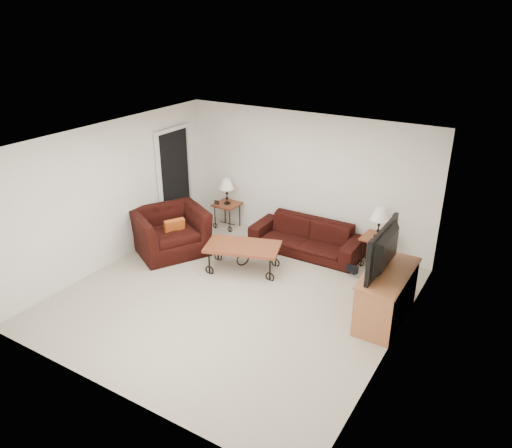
{
  "coord_description": "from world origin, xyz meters",
  "views": [
    {
      "loc": [
        3.77,
        -5.55,
        4.22
      ],
      "look_at": [
        0.0,
        0.7,
        1.0
      ],
      "focal_mm": 34.64,
      "sensor_mm": 36.0,
      "label": 1
    }
  ],
  "objects_px": {
    "side_table_left": "(227,215)",
    "side_table_right": "(376,251)",
    "backpack": "(355,264)",
    "sofa": "(306,237)",
    "tv_stand": "(386,296)",
    "coffee_table": "(243,258)",
    "television": "(390,250)",
    "lamp_left": "(227,191)",
    "lamp_right": "(379,223)",
    "armchair": "(170,231)"
  },
  "relations": [
    {
      "from": "lamp_left",
      "to": "side_table_left",
      "type": "bearing_deg",
      "value": 0.0
    },
    {
      "from": "backpack",
      "to": "lamp_left",
      "type": "bearing_deg",
      "value": 173.93
    },
    {
      "from": "lamp_left",
      "to": "lamp_right",
      "type": "bearing_deg",
      "value": 0.0
    },
    {
      "from": "lamp_left",
      "to": "lamp_right",
      "type": "xyz_separation_m",
      "value": [
        3.17,
        0.0,
        0.03
      ]
    },
    {
      "from": "side_table_left",
      "to": "lamp_right",
      "type": "xyz_separation_m",
      "value": [
        3.17,
        0.0,
        0.55
      ]
    },
    {
      "from": "television",
      "to": "side_table_right",
      "type": "bearing_deg",
      "value": -157.49
    },
    {
      "from": "lamp_left",
      "to": "coffee_table",
      "type": "bearing_deg",
      "value": -47.53
    },
    {
      "from": "side_table_left",
      "to": "tv_stand",
      "type": "bearing_deg",
      "value": -21.97
    },
    {
      "from": "sofa",
      "to": "tv_stand",
      "type": "height_order",
      "value": "tv_stand"
    },
    {
      "from": "coffee_table",
      "to": "backpack",
      "type": "height_order",
      "value": "coffee_table"
    },
    {
      "from": "lamp_left",
      "to": "lamp_right",
      "type": "distance_m",
      "value": 3.17
    },
    {
      "from": "sofa",
      "to": "tv_stand",
      "type": "distance_m",
      "value": 2.37
    },
    {
      "from": "television",
      "to": "armchair",
      "type": "bearing_deg",
      "value": -91.07
    },
    {
      "from": "side_table_right",
      "to": "tv_stand",
      "type": "xyz_separation_m",
      "value": [
        0.66,
        -1.55,
        0.12
      ]
    },
    {
      "from": "side_table_left",
      "to": "coffee_table",
      "type": "bearing_deg",
      "value": -47.53
    },
    {
      "from": "lamp_right",
      "to": "sofa",
      "type": "bearing_deg",
      "value": -171.98
    },
    {
      "from": "armchair",
      "to": "side_table_right",
      "type": "bearing_deg",
      "value": -37.36
    },
    {
      "from": "lamp_right",
      "to": "armchair",
      "type": "height_order",
      "value": "lamp_right"
    },
    {
      "from": "sofa",
      "to": "armchair",
      "type": "distance_m",
      "value": 2.52
    },
    {
      "from": "tv_stand",
      "to": "television",
      "type": "bearing_deg",
      "value": 180.0
    },
    {
      "from": "tv_stand",
      "to": "sofa",
      "type": "bearing_deg",
      "value": 144.83
    },
    {
      "from": "sofa",
      "to": "television",
      "type": "distance_m",
      "value": 2.49
    },
    {
      "from": "side_table_left",
      "to": "side_table_right",
      "type": "height_order",
      "value": "side_table_right"
    },
    {
      "from": "armchair",
      "to": "television",
      "type": "xyz_separation_m",
      "value": [
        4.08,
        -0.08,
        0.71
      ]
    },
    {
      "from": "side_table_right",
      "to": "backpack",
      "type": "height_order",
      "value": "side_table_right"
    },
    {
      "from": "lamp_right",
      "to": "tv_stand",
      "type": "bearing_deg",
      "value": -66.86
    },
    {
      "from": "coffee_table",
      "to": "tv_stand",
      "type": "bearing_deg",
      "value": -3.87
    },
    {
      "from": "armchair",
      "to": "tv_stand",
      "type": "bearing_deg",
      "value": -61.51
    },
    {
      "from": "side_table_left",
      "to": "lamp_right",
      "type": "height_order",
      "value": "lamp_right"
    },
    {
      "from": "lamp_right",
      "to": "coffee_table",
      "type": "height_order",
      "value": "lamp_right"
    },
    {
      "from": "side_table_right",
      "to": "lamp_left",
      "type": "relative_size",
      "value": 1.03
    },
    {
      "from": "side_table_left",
      "to": "backpack",
      "type": "relative_size",
      "value": 1.31
    },
    {
      "from": "coffee_table",
      "to": "television",
      "type": "bearing_deg",
      "value": -3.9
    },
    {
      "from": "lamp_left",
      "to": "backpack",
      "type": "bearing_deg",
      "value": -10.31
    },
    {
      "from": "side_table_left",
      "to": "lamp_left",
      "type": "xyz_separation_m",
      "value": [
        0.0,
        0.0,
        0.53
      ]
    },
    {
      "from": "sofa",
      "to": "side_table_left",
      "type": "xyz_separation_m",
      "value": [
        -1.89,
        0.18,
        -0.04
      ]
    },
    {
      "from": "tv_stand",
      "to": "television",
      "type": "height_order",
      "value": "television"
    },
    {
      "from": "sofa",
      "to": "lamp_left",
      "type": "bearing_deg",
      "value": 174.56
    },
    {
      "from": "side_table_right",
      "to": "lamp_right",
      "type": "relative_size",
      "value": 1.0
    },
    {
      "from": "backpack",
      "to": "lamp_right",
      "type": "bearing_deg",
      "value": 75.68
    },
    {
      "from": "side_table_left",
      "to": "television",
      "type": "height_order",
      "value": "television"
    },
    {
      "from": "coffee_table",
      "to": "armchair",
      "type": "height_order",
      "value": "armchair"
    },
    {
      "from": "lamp_right",
      "to": "television",
      "type": "height_order",
      "value": "television"
    },
    {
      "from": "sofa",
      "to": "backpack",
      "type": "bearing_deg",
      "value": -18.36
    },
    {
      "from": "lamp_left",
      "to": "coffee_table",
      "type": "relative_size",
      "value": 0.42
    },
    {
      "from": "coffee_table",
      "to": "armchair",
      "type": "relative_size",
      "value": 1.0
    },
    {
      "from": "armchair",
      "to": "television",
      "type": "relative_size",
      "value": 1.08
    },
    {
      "from": "lamp_right",
      "to": "coffee_table",
      "type": "relative_size",
      "value": 0.43
    },
    {
      "from": "sofa",
      "to": "side_table_right",
      "type": "xyz_separation_m",
      "value": [
        1.28,
        0.18,
        -0.03
      ]
    },
    {
      "from": "lamp_right",
      "to": "tv_stand",
      "type": "height_order",
      "value": "lamp_right"
    }
  ]
}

